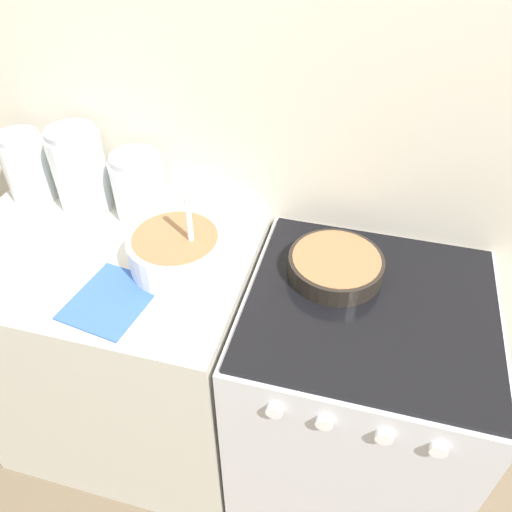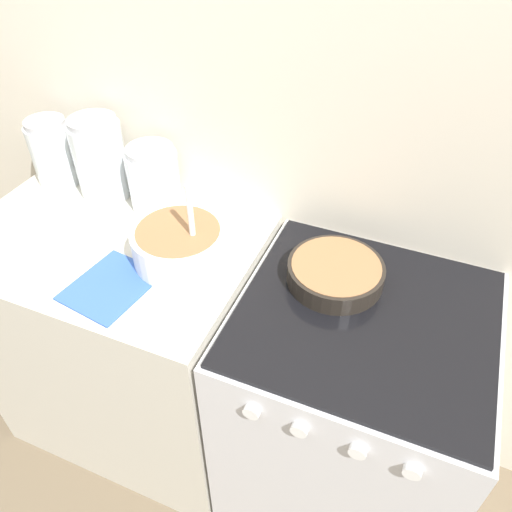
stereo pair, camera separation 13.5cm
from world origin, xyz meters
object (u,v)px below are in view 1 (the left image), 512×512
at_px(stove, 350,404).
at_px(storage_jar_middle, 81,174).
at_px(storage_jar_left, 28,171).
at_px(mixing_bowl, 177,250).
at_px(baking_pan, 336,265).
at_px(storage_jar_right, 140,190).

height_order(stove, storage_jar_middle, storage_jar_middle).
distance_m(stove, storage_jar_middle, 1.12).
bearing_deg(storage_jar_middle, stove, -12.74).
bearing_deg(storage_jar_middle, storage_jar_left, 180.00).
distance_m(mixing_bowl, baking_pan, 0.44).
bearing_deg(storage_jar_left, storage_jar_middle, -0.00).
relative_size(baking_pan, storage_jar_middle, 0.97).
bearing_deg(storage_jar_left, baking_pan, -6.80).
bearing_deg(stove, storage_jar_left, 169.40).
relative_size(storage_jar_middle, storage_jar_right, 1.27).
bearing_deg(storage_jar_middle, baking_pan, -8.38).
xyz_separation_m(stove, storage_jar_middle, (-0.93, 0.21, 0.58)).
height_order(mixing_bowl, storage_jar_left, mixing_bowl).
relative_size(stove, baking_pan, 3.61).
height_order(stove, storage_jar_left, storage_jar_left).
height_order(stove, baking_pan, baking_pan).
xyz_separation_m(baking_pan, storage_jar_right, (-0.63, 0.12, 0.06)).
xyz_separation_m(baking_pan, storage_jar_middle, (-0.82, 0.12, 0.08)).
bearing_deg(storage_jar_left, mixing_bowl, -19.07).
bearing_deg(stove, baking_pan, 141.00).
distance_m(stove, mixing_bowl, 0.75).
relative_size(stove, storage_jar_middle, 3.51).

